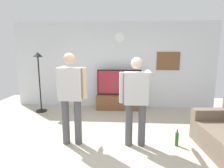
# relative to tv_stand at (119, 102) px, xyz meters

# --- Properties ---
(ground_plane) EXTENTS (8.40, 8.40, 0.00)m
(ground_plane) POSITION_rel_tv_stand_xyz_m (-0.18, -2.60, -0.23)
(ground_plane) COLOR #B2A893
(back_wall) EXTENTS (6.40, 0.10, 2.70)m
(back_wall) POSITION_rel_tv_stand_xyz_m (-0.18, 0.35, 1.12)
(back_wall) COLOR silver
(back_wall) RESTS_ON ground_plane
(tv_stand) EXTENTS (1.38, 0.43, 0.46)m
(tv_stand) POSITION_rel_tv_stand_xyz_m (0.00, 0.00, 0.00)
(tv_stand) COLOR brown
(tv_stand) RESTS_ON ground_plane
(television) EXTENTS (1.34, 0.07, 0.78)m
(television) POSITION_rel_tv_stand_xyz_m (0.00, 0.05, 0.62)
(television) COLOR black
(television) RESTS_ON tv_stand
(wall_clock) EXTENTS (0.28, 0.03, 0.28)m
(wall_clock) POSITION_rel_tv_stand_xyz_m (0.00, 0.29, 1.99)
(wall_clock) COLOR white
(framed_picture) EXTENTS (0.71, 0.04, 0.56)m
(framed_picture) POSITION_rel_tv_stand_xyz_m (1.52, 0.30, 1.26)
(framed_picture) COLOR brown
(floor_lamp) EXTENTS (0.32, 0.32, 1.77)m
(floor_lamp) POSITION_rel_tv_stand_xyz_m (-2.34, -0.37, 1.04)
(floor_lamp) COLOR black
(floor_lamp) RESTS_ON ground_plane
(person_standing_nearer_lamp) EXTENTS (0.62, 0.78, 1.77)m
(person_standing_nearer_lamp) POSITION_rel_tv_stand_xyz_m (-0.85, -2.25, 0.79)
(person_standing_nearer_lamp) COLOR #4C4C51
(person_standing_nearer_lamp) RESTS_ON ground_plane
(person_standing_nearer_couch) EXTENTS (0.63, 0.78, 1.70)m
(person_standing_nearer_couch) POSITION_rel_tv_stand_xyz_m (0.38, -2.23, 0.74)
(person_standing_nearer_couch) COLOR #4C4C51
(person_standing_nearer_couch) RESTS_ON ground_plane
(beverage_bottle) EXTENTS (0.07, 0.07, 0.33)m
(beverage_bottle) POSITION_rel_tv_stand_xyz_m (1.18, -2.22, -0.09)
(beverage_bottle) COLOR #1E5923
(beverage_bottle) RESTS_ON ground_plane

